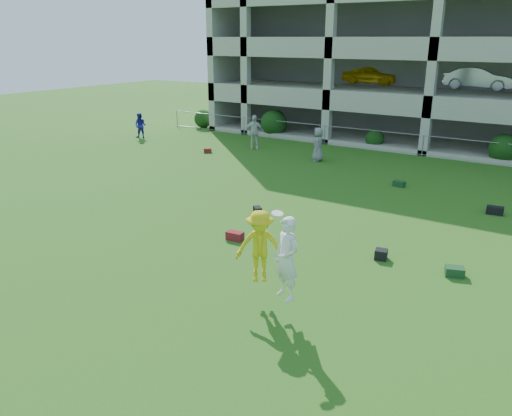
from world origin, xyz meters
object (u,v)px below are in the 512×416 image
Objects in this scene: frisbee_contest at (268,250)px; bystander_c at (318,144)px; bystander_a at (140,126)px; bystander_b at (254,132)px; crate_d at (381,254)px; parking_garage at (468,42)px.

bystander_c is at bearing 111.78° from frisbee_contest.
bystander_a is at bearing -111.05° from bystander_c.
bystander_c is 15.50m from frisbee_contest.
bystander_b is 5.66× the size of crate_d.
crate_d is at bearing 11.60° from bystander_c.
bystander_b reaches higher than crate_d.
crate_d is 0.01× the size of parking_garage.
parking_garage is (8.95, 12.11, 5.02)m from bystander_b.
bystander_b is at bearing -123.35° from bystander_c.
bystander_c is 14.57m from parking_garage.
crate_d is (11.76, -11.07, -0.84)m from bystander_b.
frisbee_contest reaches higher than bystander_c.
bystander_b is 0.94× the size of frisbee_contest.
parking_garage is (-2.81, 23.18, 5.86)m from crate_d.
parking_garage is at bearing 96.90° from crate_d.
bystander_c is at bearing -16.94° from bystander_a.
bystander_b is 1.11× the size of bystander_c.
bystander_a is 8.12m from bystander_b.
bystander_a is 12.61m from bystander_c.
crate_d is at bearing 70.96° from frisbee_contest.
bystander_c is at bearing 124.94° from crate_d.
parking_garage is (16.96, 13.42, 5.20)m from bystander_a.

